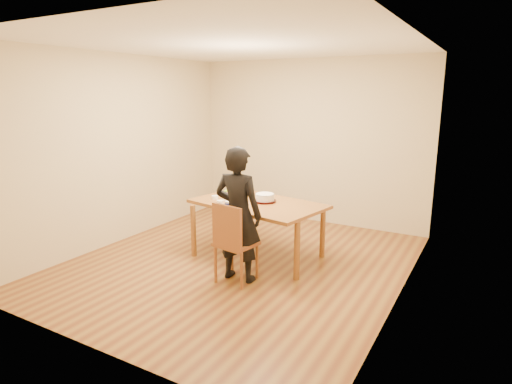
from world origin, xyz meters
The scene contains 16 objects.
room_shell centered at (0.00, 0.34, 1.35)m, with size 4.00×4.50×2.70m.
dining_table centered at (0.10, 0.31, 0.73)m, with size 1.68×1.00×0.04m, color brown.
dining_chair centered at (0.25, -0.46, 0.45)m, with size 0.41×0.41×0.04m, color brown.
cake_plate centered at (0.17, 0.38, 0.76)m, with size 0.29×0.29×0.02m, color #BD0C0D.
cake centered at (0.17, 0.38, 0.81)m, with size 0.24×0.24×0.08m, color white.
frosting_dome centered at (0.17, 0.38, 0.86)m, with size 0.24×0.24×0.03m, color white.
frosting_tub centered at (-0.10, -0.08, 0.79)m, with size 0.09×0.09×0.08m, color white.
frosting_lid centered at (-0.08, -0.02, 0.76)m, with size 0.10×0.10×0.01m, color #184CA0.
frosting_dollop centered at (-0.08, -0.02, 0.77)m, with size 0.04×0.04×0.02m, color white.
ramekin_green centered at (-0.29, 0.01, 0.77)m, with size 0.09×0.09×0.04m, color white.
ramekin_yellow centered at (-0.34, 0.19, 0.77)m, with size 0.08×0.08×0.04m, color white.
ramekin_multi centered at (-0.50, 0.19, 0.77)m, with size 0.09×0.09×0.04m, color white.
candy_box_pink centered at (-0.52, 0.56, 0.76)m, with size 0.12×0.06×0.02m, color #E93795.
candy_box_green centered at (-0.52, 0.56, 0.78)m, with size 0.12×0.06×0.02m, color green.
spatula centered at (-0.12, -0.16, 0.76)m, with size 0.18×0.02×0.01m, color black.
person centered at (0.25, -0.42, 0.79)m, with size 0.58×0.38×1.58m, color black.
Camera 1 is at (2.76, -4.42, 2.14)m, focal length 30.00 mm.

